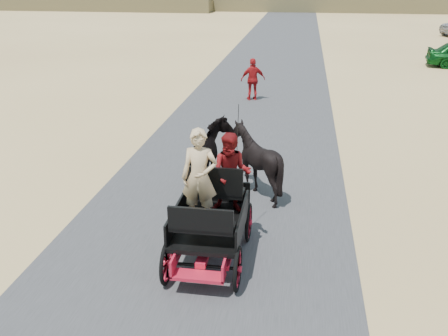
# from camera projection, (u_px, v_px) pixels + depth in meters

# --- Properties ---
(ground) EXTENTS (140.00, 140.00, 0.00)m
(ground) POSITION_uv_depth(u_px,v_px,m) (179.00, 303.00, 8.19)
(ground) COLOR tan
(road) EXTENTS (6.00, 140.00, 0.01)m
(road) POSITION_uv_depth(u_px,v_px,m) (179.00, 302.00, 8.18)
(road) COLOR #38383A
(road) RESTS_ON ground
(ridge_far) EXTENTS (140.00, 6.00, 2.40)m
(ridge_far) POSITION_uv_depth(u_px,v_px,m) (293.00, 1.00, 64.59)
(ridge_far) COLOR brown
(ridge_far) RESTS_ON ground
(ridge_near) EXTENTS (40.00, 4.00, 1.60)m
(ridge_near) POSITION_uv_depth(u_px,v_px,m) (62.00, 4.00, 65.42)
(ridge_near) COLOR brown
(ridge_near) RESTS_ON ground
(carriage) EXTENTS (1.30, 2.40, 0.72)m
(carriage) POSITION_uv_depth(u_px,v_px,m) (211.00, 241.00, 9.33)
(carriage) COLOR black
(carriage) RESTS_ON ground
(horse_left) EXTENTS (0.91, 2.01, 1.70)m
(horse_left) POSITION_uv_depth(u_px,v_px,m) (211.00, 159.00, 11.98)
(horse_left) COLOR black
(horse_left) RESTS_ON ground
(horse_right) EXTENTS (1.37, 1.54, 1.70)m
(horse_right) POSITION_uv_depth(u_px,v_px,m) (256.00, 161.00, 11.82)
(horse_right) COLOR black
(horse_right) RESTS_ON ground
(driver_man) EXTENTS (0.66, 0.43, 1.80)m
(driver_man) POSITION_uv_depth(u_px,v_px,m) (200.00, 177.00, 8.94)
(driver_man) COLOR tan
(driver_man) RESTS_ON carriage
(passenger_woman) EXTENTS (0.77, 0.60, 1.58)m
(passenger_woman) POSITION_uv_depth(u_px,v_px,m) (231.00, 173.00, 9.41)
(passenger_woman) COLOR #660C0F
(passenger_woman) RESTS_ON carriage
(pedestrian) EXTENTS (1.09, 0.70, 1.73)m
(pedestrian) POSITION_uv_depth(u_px,v_px,m) (253.00, 79.00, 20.50)
(pedestrian) COLOR maroon
(pedestrian) RESTS_ON ground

